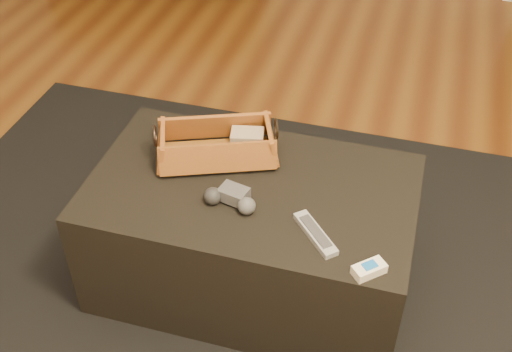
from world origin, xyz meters
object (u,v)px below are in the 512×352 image
(game_controller, at_px, (231,198))
(wicker_basket, at_px, (217,146))
(ottoman, at_px, (252,234))
(silver_remote, at_px, (315,234))
(cream_gadget, at_px, (369,269))
(tv_remote, at_px, (211,154))

(game_controller, bearing_deg, wicker_basket, 118.90)
(ottoman, height_order, wicker_basket, wicker_basket)
(ottoman, bearing_deg, silver_remote, -34.08)
(wicker_basket, bearing_deg, cream_gadget, -33.44)
(wicker_basket, bearing_deg, tv_remote, -121.32)
(tv_remote, height_order, cream_gadget, tv_remote)
(silver_remote, height_order, cream_gadget, cream_gadget)
(tv_remote, height_order, silver_remote, tv_remote)
(game_controller, height_order, cream_gadget, game_controller)
(tv_remote, relative_size, silver_remote, 1.22)
(tv_remote, bearing_deg, silver_remote, -59.66)
(tv_remote, xyz_separation_m, cream_gadget, (0.55, -0.34, -0.01))
(ottoman, distance_m, silver_remote, 0.36)
(wicker_basket, distance_m, game_controller, 0.23)
(wicker_basket, distance_m, silver_remote, 0.46)
(wicker_basket, relative_size, silver_remote, 2.58)
(game_controller, relative_size, cream_gadget, 1.76)
(game_controller, xyz_separation_m, cream_gadget, (0.43, -0.15, -0.01))
(game_controller, distance_m, silver_remote, 0.27)
(wicker_basket, bearing_deg, ottoman, -35.99)
(game_controller, distance_m, cream_gadget, 0.45)
(silver_remote, bearing_deg, ottoman, 145.92)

